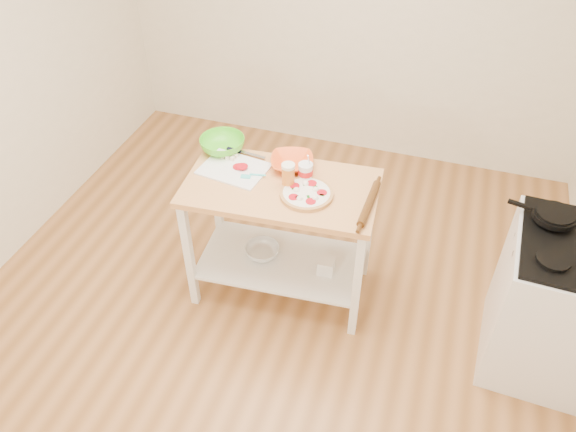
# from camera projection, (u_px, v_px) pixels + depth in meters

# --- Properties ---
(room_shell) EXTENTS (4.04, 4.54, 2.74)m
(room_shell) POSITION_uv_depth(u_px,v_px,m) (256.00, 154.00, 2.83)
(room_shell) COLOR #AF7440
(room_shell) RESTS_ON ground
(prep_island) EXTENTS (1.21, 0.72, 0.90)m
(prep_island) POSITION_uv_depth(u_px,v_px,m) (281.00, 217.00, 3.54)
(prep_island) COLOR tan
(prep_island) RESTS_ON ground
(gas_stove) EXTENTS (0.65, 0.75, 1.11)m
(gas_stove) POSITION_uv_depth(u_px,v_px,m) (553.00, 304.00, 3.23)
(gas_stove) COLOR white
(gas_stove) RESTS_ON ground
(skillet) EXTENTS (0.36, 0.23, 0.03)m
(skillet) POSITION_uv_depth(u_px,v_px,m) (553.00, 215.00, 3.05)
(skillet) COLOR black
(skillet) RESTS_ON gas_stove
(pizza) EXTENTS (0.32, 0.32, 0.05)m
(pizza) POSITION_uv_depth(u_px,v_px,m) (307.00, 193.00, 3.29)
(pizza) COLOR tan
(pizza) RESTS_ON prep_island
(cutting_board) EXTENTS (0.44, 0.35, 0.04)m
(cutting_board) POSITION_uv_depth(u_px,v_px,m) (234.00, 168.00, 3.50)
(cutting_board) COLOR white
(cutting_board) RESTS_ON prep_island
(spatula) EXTENTS (0.15, 0.08, 0.01)m
(spatula) POSITION_uv_depth(u_px,v_px,m) (252.00, 176.00, 3.42)
(spatula) COLOR #41D4D4
(spatula) RESTS_ON cutting_board
(knife) EXTENTS (0.27, 0.05, 0.01)m
(knife) POSITION_uv_depth(u_px,v_px,m) (241.00, 152.00, 3.62)
(knife) COLOR silver
(knife) RESTS_ON cutting_board
(orange_bowl) EXTENTS (0.33, 0.33, 0.07)m
(orange_bowl) POSITION_uv_depth(u_px,v_px,m) (292.00, 163.00, 3.50)
(orange_bowl) COLOR #FF5F22
(orange_bowl) RESTS_ON prep_island
(green_bowl) EXTENTS (0.32, 0.32, 0.09)m
(green_bowl) POSITION_uv_depth(u_px,v_px,m) (222.00, 144.00, 3.63)
(green_bowl) COLOR #4FCC24
(green_bowl) RESTS_ON prep_island
(beer_pint) EXTENTS (0.08, 0.08, 0.16)m
(beer_pint) POSITION_uv_depth(u_px,v_px,m) (288.00, 175.00, 3.31)
(beer_pint) COLOR orange
(beer_pint) RESTS_ON prep_island
(yogurt_tub) EXTENTS (0.09, 0.09, 0.19)m
(yogurt_tub) POSITION_uv_depth(u_px,v_px,m) (305.00, 171.00, 3.39)
(yogurt_tub) COLOR white
(yogurt_tub) RESTS_ON prep_island
(rolling_pin) EXTENTS (0.06, 0.40, 0.05)m
(rolling_pin) POSITION_uv_depth(u_px,v_px,m) (369.00, 204.00, 3.21)
(rolling_pin) COLOR #553213
(rolling_pin) RESTS_ON prep_island
(shelf_glass_bowl) EXTENTS (0.30, 0.30, 0.07)m
(shelf_glass_bowl) POSITION_uv_depth(u_px,v_px,m) (262.00, 251.00, 3.81)
(shelf_glass_bowl) COLOR silver
(shelf_glass_bowl) RESTS_ON prep_island
(shelf_bin) EXTENTS (0.11, 0.11, 0.11)m
(shelf_bin) POSITION_uv_depth(u_px,v_px,m) (326.00, 266.00, 3.68)
(shelf_bin) COLOR white
(shelf_bin) RESTS_ON prep_island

